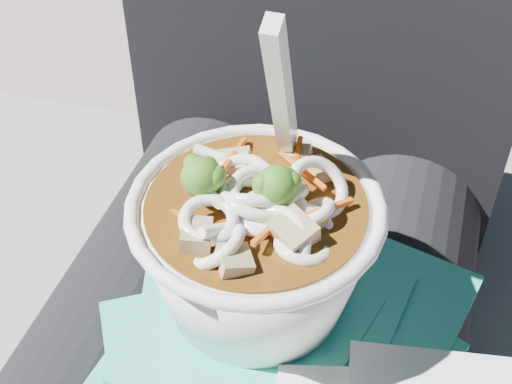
# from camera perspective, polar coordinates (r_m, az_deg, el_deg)

# --- Properties ---
(person_body) EXTENTS (0.34, 0.94, 1.02)m
(person_body) POSITION_cam_1_polar(r_m,az_deg,el_deg) (0.59, 0.83, -7.59)
(person_body) COLOR black
(person_body) RESTS_ON ground
(plastic_bag) EXTENTS (0.28, 0.31, 0.02)m
(plastic_bag) POSITION_cam_1_polar(r_m,az_deg,el_deg) (0.47, 1.98, -13.83)
(plastic_bag) COLOR #2AB29C
(plastic_bag) RESTS_ON lap
(udon_bowl) EXTENTS (0.18, 0.18, 0.20)m
(udon_bowl) POSITION_cam_1_polar(r_m,az_deg,el_deg) (0.45, 0.03, -4.01)
(udon_bowl) COLOR white
(udon_bowl) RESTS_ON plastic_bag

